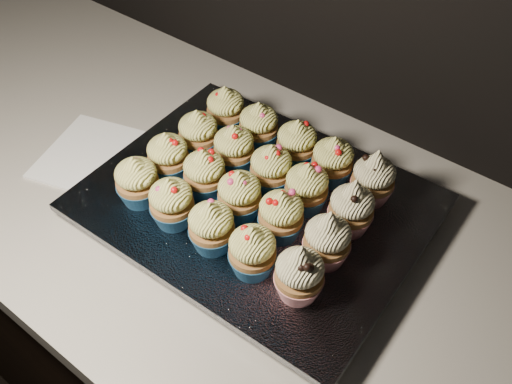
% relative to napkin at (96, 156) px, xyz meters
% --- Properties ---
extents(worktop, '(2.44, 0.64, 0.04)m').
position_rel_napkin_xyz_m(worktop, '(0.52, 0.05, -0.02)').
color(worktop, beige).
rests_on(worktop, cabinet).
extents(napkin, '(0.21, 0.21, 0.00)m').
position_rel_napkin_xyz_m(napkin, '(0.00, 0.00, 0.00)').
color(napkin, white).
rests_on(napkin, worktop).
extents(baking_tray, '(0.45, 0.35, 0.02)m').
position_rel_napkin_xyz_m(baking_tray, '(0.29, 0.06, 0.01)').
color(baking_tray, black).
rests_on(baking_tray, worktop).
extents(foil_lining, '(0.49, 0.39, 0.01)m').
position_rel_napkin_xyz_m(foil_lining, '(0.29, 0.06, 0.03)').
color(foil_lining, silver).
rests_on(foil_lining, baking_tray).
extents(cupcake_0, '(0.06, 0.06, 0.08)m').
position_rel_napkin_xyz_m(cupcake_0, '(0.16, -0.04, 0.07)').
color(cupcake_0, '#1C5383').
rests_on(cupcake_0, foil_lining).
extents(cupcake_1, '(0.06, 0.06, 0.08)m').
position_rel_napkin_xyz_m(cupcake_1, '(0.22, -0.04, 0.07)').
color(cupcake_1, '#1C5383').
rests_on(cupcake_1, foil_lining).
extents(cupcake_2, '(0.06, 0.06, 0.08)m').
position_rel_napkin_xyz_m(cupcake_2, '(0.29, -0.04, 0.07)').
color(cupcake_2, '#1C5383').
rests_on(cupcake_2, foil_lining).
extents(cupcake_3, '(0.06, 0.06, 0.08)m').
position_rel_napkin_xyz_m(cupcake_3, '(0.36, -0.04, 0.07)').
color(cupcake_3, '#1C5383').
rests_on(cupcake_3, foil_lining).
extents(cupcake_4, '(0.06, 0.06, 0.10)m').
position_rel_napkin_xyz_m(cupcake_4, '(0.43, -0.03, 0.07)').
color(cupcake_4, red).
rests_on(cupcake_4, foil_lining).
extents(cupcake_5, '(0.06, 0.06, 0.08)m').
position_rel_napkin_xyz_m(cupcake_5, '(0.15, 0.02, 0.07)').
color(cupcake_5, '#1C5383').
rests_on(cupcake_5, foil_lining).
extents(cupcake_6, '(0.06, 0.06, 0.08)m').
position_rel_napkin_xyz_m(cupcake_6, '(0.22, 0.03, 0.07)').
color(cupcake_6, '#1C5383').
rests_on(cupcake_6, foil_lining).
extents(cupcake_7, '(0.06, 0.06, 0.08)m').
position_rel_napkin_xyz_m(cupcake_7, '(0.29, 0.03, 0.07)').
color(cupcake_7, '#1C5383').
rests_on(cupcake_7, foil_lining).
extents(cupcake_8, '(0.06, 0.06, 0.08)m').
position_rel_napkin_xyz_m(cupcake_8, '(0.36, 0.03, 0.07)').
color(cupcake_8, '#1C5383').
rests_on(cupcake_8, foil_lining).
extents(cupcake_9, '(0.06, 0.06, 0.10)m').
position_rel_napkin_xyz_m(cupcake_9, '(0.43, 0.03, 0.07)').
color(cupcake_9, red).
rests_on(cupcake_9, foil_lining).
extents(cupcake_10, '(0.06, 0.06, 0.08)m').
position_rel_napkin_xyz_m(cupcake_10, '(0.16, 0.09, 0.07)').
color(cupcake_10, '#1C5383').
rests_on(cupcake_10, foil_lining).
extents(cupcake_11, '(0.06, 0.06, 0.08)m').
position_rel_napkin_xyz_m(cupcake_11, '(0.22, 0.10, 0.07)').
color(cupcake_11, '#1C5383').
rests_on(cupcake_11, foil_lining).
extents(cupcake_12, '(0.06, 0.06, 0.08)m').
position_rel_napkin_xyz_m(cupcake_12, '(0.29, 0.10, 0.07)').
color(cupcake_12, '#1C5383').
rests_on(cupcake_12, foil_lining).
extents(cupcake_13, '(0.06, 0.06, 0.08)m').
position_rel_napkin_xyz_m(cupcake_13, '(0.35, 0.10, 0.07)').
color(cupcake_13, '#1C5383').
rests_on(cupcake_13, foil_lining).
extents(cupcake_14, '(0.06, 0.06, 0.10)m').
position_rel_napkin_xyz_m(cupcake_14, '(0.42, 0.10, 0.07)').
color(cupcake_14, red).
rests_on(cupcake_14, foil_lining).
extents(cupcake_15, '(0.06, 0.06, 0.08)m').
position_rel_napkin_xyz_m(cupcake_15, '(0.15, 0.16, 0.07)').
color(cupcake_15, '#1C5383').
rests_on(cupcake_15, foil_lining).
extents(cupcake_16, '(0.06, 0.06, 0.08)m').
position_rel_napkin_xyz_m(cupcake_16, '(0.22, 0.16, 0.07)').
color(cupcake_16, '#1C5383').
rests_on(cupcake_16, foil_lining).
extents(cupcake_17, '(0.06, 0.06, 0.08)m').
position_rel_napkin_xyz_m(cupcake_17, '(0.29, 0.16, 0.07)').
color(cupcake_17, '#1C5383').
rests_on(cupcake_17, foil_lining).
extents(cupcake_18, '(0.06, 0.06, 0.08)m').
position_rel_napkin_xyz_m(cupcake_18, '(0.35, 0.16, 0.07)').
color(cupcake_18, '#1C5383').
rests_on(cupcake_18, foil_lining).
extents(cupcake_19, '(0.06, 0.06, 0.10)m').
position_rel_napkin_xyz_m(cupcake_19, '(0.42, 0.17, 0.07)').
color(cupcake_19, red).
rests_on(cupcake_19, foil_lining).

